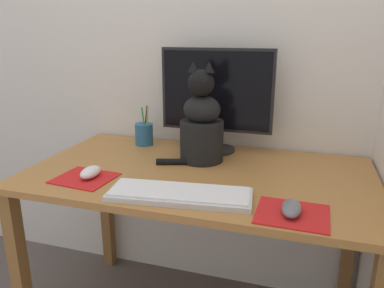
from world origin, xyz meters
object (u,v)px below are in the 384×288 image
keyboard (180,194)px  pen_cup (144,134)px  monitor (217,96)px  computer_mouse_right (291,208)px  computer_mouse_left (91,172)px  cat (201,125)px

keyboard → pen_cup: bearing=117.9°
monitor → computer_mouse_right: 0.66m
monitor → computer_mouse_left: (-0.35, -0.44, -0.22)m
computer_mouse_left → cat: bearing=42.8°
cat → pen_cup: size_ratio=2.20×
monitor → computer_mouse_right: bearing=-56.1°
monitor → keyboard: size_ratio=1.03×
computer_mouse_left → monitor: bearing=51.6°
monitor → keyboard: bearing=-89.5°
keyboard → computer_mouse_left: size_ratio=4.57×
keyboard → computer_mouse_right: 0.34m
computer_mouse_right → monitor: bearing=123.9°
monitor → computer_mouse_left: size_ratio=4.69×
computer_mouse_left → pen_cup: pen_cup is taller
cat → keyboard: bearing=-81.4°
monitor → cat: monitor is taller
monitor → pen_cup: bearing=-178.6°
monitor → pen_cup: (-0.34, -0.01, -0.19)m
keyboard → computer_mouse_left: computer_mouse_left is taller
computer_mouse_right → computer_mouse_left: bearing=174.1°
computer_mouse_right → cat: 0.54m
pen_cup → monitor: bearing=1.4°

